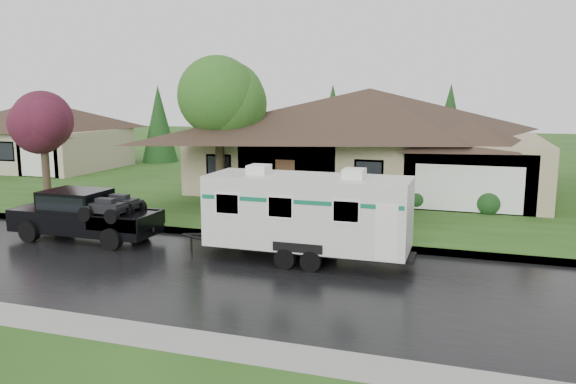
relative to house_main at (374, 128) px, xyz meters
The scene contains 11 objects.
ground 14.48m from the house_main, 99.41° to the right, with size 140.00×140.00×0.00m, color #274C18.
road 16.40m from the house_main, 98.24° to the right, with size 140.00×8.00×0.01m, color black.
curb 12.32m from the house_main, 101.19° to the right, with size 140.00×0.50×0.15m, color gray.
lawn 4.36m from the house_main, 153.11° to the left, with size 140.00×26.00×0.15m, color #274C18.
house_main is the anchor object (origin of this frame).
house_far 24.17m from the house_main, behind, with size 10.80×8.64×5.80m.
tree_left_green 8.79m from the house_main, 141.35° to the right, with size 4.25×4.25×7.03m.
tree_red 17.20m from the house_main, 152.47° to the right, with size 3.28×3.28×5.43m.
shrub_row 5.42m from the house_main, 93.69° to the right, with size 13.60×1.00×1.00m.
pickup_truck 16.38m from the house_main, 122.28° to the right, with size 5.63×2.14×1.88m.
travel_trailer 13.81m from the house_main, 89.31° to the right, with size 6.95×2.44×3.12m.
Camera 1 is at (7.37, -17.04, 5.40)m, focal length 35.00 mm.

